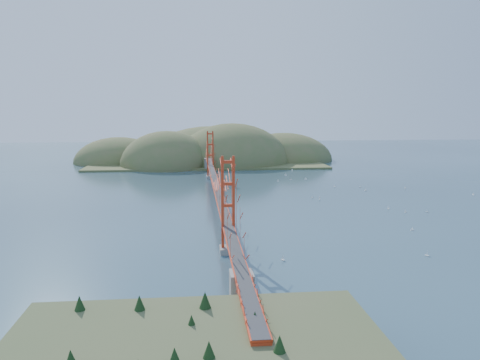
{
  "coord_description": "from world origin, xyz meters",
  "views": [
    {
      "loc": [
        -3.87,
        -84.08,
        17.24
      ],
      "look_at": [
        4.37,
        0.0,
        4.17
      ],
      "focal_mm": 35.0,
      "sensor_mm": 36.0,
      "label": 1
    }
  ],
  "objects": [
    {
      "name": "sailboat_17",
      "position": [
        32.24,
        13.87,
        0.14
      ],
      "size": [
        0.51,
        0.51,
        0.58
      ],
      "color": "white",
      "rests_on": "ground"
    },
    {
      "name": "sailboat_1",
      "position": [
        18.76,
        3.03,
        0.14
      ],
      "size": [
        0.54,
        0.54,
        0.58
      ],
      "color": "white",
      "rests_on": "ground"
    },
    {
      "name": "sailboat_7",
      "position": [
        19.47,
        33.32,
        0.16
      ],
      "size": [
        0.65,
        0.54,
        0.75
      ],
      "color": "white",
      "rests_on": "ground"
    },
    {
      "name": "far_headlands",
      "position": [
        2.21,
        68.52,
        0.0
      ],
      "size": [
        84.0,
        58.0,
        25.0
      ],
      "color": "brown",
      "rests_on": "ground"
    },
    {
      "name": "fort",
      "position": [
        0.4,
        -47.8,
        0.67
      ],
      "size": [
        3.7,
        2.3,
        1.75
      ],
      "color": "brown",
      "rests_on": "ground"
    },
    {
      "name": "approach_viaduct",
      "position": [
        0.0,
        -51.91,
        2.55
      ],
      "size": [
        1.4,
        12.0,
        3.38
      ],
      "color": "red",
      "rests_on": "ground"
    },
    {
      "name": "promontory",
      "position": [
        0.0,
        -48.5,
        0.12
      ],
      "size": [
        9.0,
        6.0,
        0.24
      ],
      "primitive_type": "cube",
      "color": "#59544C",
      "rests_on": "ground"
    },
    {
      "name": "sailboat_12",
      "position": [
        22.96,
        26.04,
        0.15
      ],
      "size": [
        0.58,
        0.53,
        0.65
      ],
      "color": "white",
      "rests_on": "ground"
    },
    {
      "name": "sailboat_15",
      "position": [
        23.01,
        42.0,
        0.15
      ],
      "size": [
        0.52,
        0.59,
        0.67
      ],
      "color": "white",
      "rests_on": "ground"
    },
    {
      "name": "sailboat_9",
      "position": [
        51.61,
        2.82,
        0.14
      ],
      "size": [
        0.45,
        0.53,
        0.61
      ],
      "color": "white",
      "rests_on": "ground"
    },
    {
      "name": "sailboat_4",
      "position": [
        41.32,
        11.23,
        0.15
      ],
      "size": [
        0.53,
        0.58,
        0.65
      ],
      "color": "white",
      "rests_on": "ground"
    },
    {
      "name": "sailboat_13",
      "position": [
        30.91,
        -11.22,
        0.14
      ],
      "size": [
        0.51,
        0.5,
        0.57
      ],
      "color": "white",
      "rests_on": "ground"
    },
    {
      "name": "sailboat_6",
      "position": [
        23.19,
        -33.58,
        0.14
      ],
      "size": [
        0.58,
        0.58,
        0.63
      ],
      "color": "white",
      "rests_on": "ground"
    },
    {
      "name": "sailboat_2",
      "position": [
        34.63,
        -11.33,
        0.13
      ],
      "size": [
        0.54,
        0.54,
        0.56
      ],
      "color": "white",
      "rests_on": "ground"
    },
    {
      "name": "sailboat_3",
      "position": [
        15.77,
        23.92,
        0.14
      ],
      "size": [
        0.53,
        0.47,
        0.6
      ],
      "color": "white",
      "rests_on": "ground"
    },
    {
      "name": "sailboat_extra_0",
      "position": [
        31.78,
        9.4,
        0.14
      ],
      "size": [
        0.51,
        0.43,
        0.59
      ],
      "color": "white",
      "rests_on": "ground"
    },
    {
      "name": "ground",
      "position": [
        0.0,
        0.0,
        0.0
      ],
      "size": [
        320.0,
        320.0,
        0.0
      ],
      "primitive_type": "plane",
      "color": "#294352",
      "rests_on": "ground"
    },
    {
      "name": "sailboat_16",
      "position": [
        19.29,
        25.93,
        0.15
      ],
      "size": [
        0.58,
        0.58,
        0.65
      ],
      "color": "white",
      "rests_on": "ground"
    },
    {
      "name": "sailboat_10",
      "position": [
        6.0,
        -33.57,
        0.15
      ],
      "size": [
        0.6,
        0.6,
        0.67
      ],
      "color": "white",
      "rests_on": "ground"
    },
    {
      "name": "sailboat_extra_1",
      "position": [
        26.76,
        -22.32,
        0.14
      ],
      "size": [
        0.5,
        0.41,
        0.59
      ],
      "color": "white",
      "rests_on": "ground"
    },
    {
      "name": "sailboat_14",
      "position": [
        29.31,
        -8.14,
        0.14
      ],
      "size": [
        0.42,
        0.51,
        0.59
      ],
      "color": "white",
      "rests_on": "ground"
    },
    {
      "name": "bridge",
      "position": [
        0.0,
        0.18,
        7.01
      ],
      "size": [
        2.2,
        94.4,
        12.0
      ],
      "color": "gray",
      "rests_on": "ground"
    },
    {
      "name": "sailboat_8",
      "position": [
        26.75,
        14.76,
        0.14
      ],
      "size": [
        0.55,
        0.55,
        0.58
      ],
      "color": "white",
      "rests_on": "ground"
    },
    {
      "name": "sailboat_0",
      "position": [
        19.72,
        1.15,
        0.15
      ],
      "size": [
        0.59,
        0.61,
        0.69
      ],
      "color": "white",
      "rests_on": "ground"
    }
  ]
}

